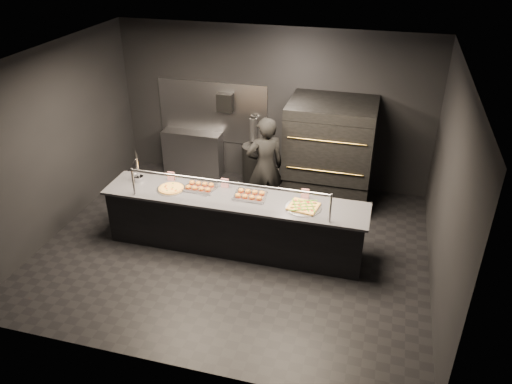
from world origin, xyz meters
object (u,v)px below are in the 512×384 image
(prep_shelf, at_px, (193,153))
(worker, at_px, (265,167))
(fire_extinguisher, at_px, (253,129))
(beer_tap, at_px, (138,172))
(trash_bin, at_px, (254,164))
(round_pizza, at_px, (171,188))
(service_counter, at_px, (234,223))
(pizza_oven, at_px, (330,153))
(slider_tray_a, at_px, (200,187))
(square_pizza, at_px, (303,207))
(slider_tray_b, at_px, (250,195))
(towel_dispenser, at_px, (225,103))

(prep_shelf, relative_size, worker, 0.67)
(prep_shelf, relative_size, fire_extinguisher, 2.38)
(beer_tap, xyz_separation_m, trash_bin, (1.36, 2.10, -0.68))
(prep_shelf, bearing_deg, trash_bin, -4.33)
(prep_shelf, bearing_deg, round_pizza, -76.11)
(beer_tap, bearing_deg, service_counter, -4.04)
(pizza_oven, xyz_separation_m, slider_tray_a, (-1.80, -1.76, -0.02))
(prep_shelf, bearing_deg, slider_tray_a, -65.38)
(prep_shelf, xyz_separation_m, worker, (1.79, -1.13, 0.45))
(beer_tap, height_order, square_pizza, beer_tap)
(slider_tray_a, bearing_deg, slider_tray_b, -3.40)
(fire_extinguisher, relative_size, round_pizza, 1.11)
(fire_extinguisher, relative_size, square_pizza, 0.95)
(round_pizza, distance_m, slider_tray_b, 1.26)
(pizza_oven, distance_m, beer_tap, 3.35)
(beer_tap, distance_m, trash_bin, 2.60)
(beer_tap, height_order, trash_bin, beer_tap)
(towel_dispenser, bearing_deg, round_pizza, -92.95)
(round_pizza, bearing_deg, beer_tap, 168.57)
(trash_bin, distance_m, worker, 1.24)
(service_counter, xyz_separation_m, pizza_oven, (1.20, 1.90, 0.50))
(fire_extinguisher, height_order, worker, worker)
(service_counter, relative_size, prep_shelf, 3.42)
(beer_tap, xyz_separation_m, round_pizza, (0.61, -0.12, -0.14))
(towel_dispenser, bearing_deg, beer_tap, -107.99)
(prep_shelf, height_order, round_pizza, round_pizza)
(square_pizza, bearing_deg, round_pizza, 179.65)
(pizza_oven, height_order, trash_bin, pizza_oven)
(service_counter, relative_size, trash_bin, 5.17)
(slider_tray_a, xyz_separation_m, slider_tray_b, (0.83, -0.05, 0.00))
(service_counter, height_order, prep_shelf, service_counter)
(worker, bearing_deg, towel_dispenser, -77.42)
(trash_bin, bearing_deg, worker, -65.40)
(round_pizza, relative_size, slider_tray_b, 0.87)
(towel_dispenser, xyz_separation_m, fire_extinguisher, (0.55, 0.01, -0.49))
(pizza_oven, height_order, slider_tray_a, pizza_oven)
(service_counter, distance_m, trash_bin, 2.24)
(prep_shelf, height_order, slider_tray_b, slider_tray_b)
(beer_tap, height_order, slider_tray_a, beer_tap)
(prep_shelf, relative_size, slider_tray_b, 2.31)
(prep_shelf, distance_m, slider_tray_a, 2.45)
(service_counter, relative_size, slider_tray_a, 7.48)
(service_counter, distance_m, fire_extinguisher, 2.50)
(slider_tray_b, bearing_deg, prep_shelf, 129.41)
(towel_dispenser, xyz_separation_m, slider_tray_a, (0.30, -2.25, -0.60))
(square_pizza, xyz_separation_m, trash_bin, (-1.36, 2.24, -0.54))
(service_counter, bearing_deg, towel_dispenser, 110.63)
(prep_shelf, height_order, beer_tap, beer_tap)
(slider_tray_b, height_order, worker, worker)
(prep_shelf, relative_size, round_pizza, 2.65)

